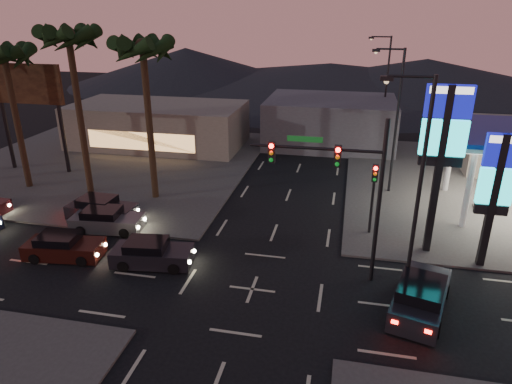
% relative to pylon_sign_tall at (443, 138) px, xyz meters
% --- Properties ---
extents(ground, '(140.00, 140.00, 0.00)m').
position_rel_pylon_sign_tall_xyz_m(ground, '(-8.50, -5.50, -6.39)').
color(ground, black).
rests_on(ground, ground).
extents(corner_lot_nw, '(24.00, 24.00, 0.12)m').
position_rel_pylon_sign_tall_xyz_m(corner_lot_nw, '(-24.50, 10.50, -6.33)').
color(corner_lot_nw, '#47443F').
rests_on(corner_lot_nw, ground).
extents(pylon_sign_tall, '(2.20, 0.35, 9.00)m').
position_rel_pylon_sign_tall_xyz_m(pylon_sign_tall, '(0.00, 0.00, 0.00)').
color(pylon_sign_tall, black).
rests_on(pylon_sign_tall, ground).
extents(pylon_sign_short, '(1.60, 0.35, 7.00)m').
position_rel_pylon_sign_tall_xyz_m(pylon_sign_short, '(2.50, -1.00, -1.74)').
color(pylon_sign_short, black).
rests_on(pylon_sign_short, ground).
extents(traffic_signal_mast, '(6.10, 0.39, 8.00)m').
position_rel_pylon_sign_tall_xyz_m(traffic_signal_mast, '(-4.74, -3.51, -1.17)').
color(traffic_signal_mast, black).
rests_on(traffic_signal_mast, ground).
extents(pedestal_signal, '(0.32, 0.39, 4.30)m').
position_rel_pylon_sign_tall_xyz_m(pedestal_signal, '(-3.00, 1.48, -3.47)').
color(pedestal_signal, black).
rests_on(pedestal_signal, ground).
extents(streetlight_near, '(2.14, 0.25, 10.00)m').
position_rel_pylon_sign_tall_xyz_m(streetlight_near, '(-1.71, -4.50, -0.68)').
color(streetlight_near, black).
rests_on(streetlight_near, ground).
extents(streetlight_mid, '(2.14, 0.25, 10.00)m').
position_rel_pylon_sign_tall_xyz_m(streetlight_mid, '(-1.71, 8.50, -0.68)').
color(streetlight_mid, black).
rests_on(streetlight_mid, ground).
extents(streetlight_far, '(2.14, 0.25, 10.00)m').
position_rel_pylon_sign_tall_xyz_m(streetlight_far, '(-1.71, 22.50, -0.68)').
color(streetlight_far, black).
rests_on(streetlight_far, ground).
extents(palm_a, '(4.41, 4.41, 10.86)m').
position_rel_pylon_sign_tall_xyz_m(palm_a, '(-17.50, 4.00, 3.03)').
color(palm_a, black).
rests_on(palm_a, ground).
extents(palm_b, '(4.41, 4.41, 11.46)m').
position_rel_pylon_sign_tall_xyz_m(palm_b, '(-22.50, 4.00, 3.58)').
color(palm_b, black).
rests_on(palm_b, ground).
extents(palm_c, '(4.41, 4.41, 10.26)m').
position_rel_pylon_sign_tall_xyz_m(palm_c, '(-27.50, 4.00, 2.49)').
color(palm_c, black).
rests_on(palm_c, ground).
extents(billboard, '(6.00, 0.30, 8.50)m').
position_rel_pylon_sign_tall_xyz_m(billboard, '(-29.00, 7.50, -0.06)').
color(billboard, black).
rests_on(billboard, ground).
extents(building_far_west, '(16.00, 8.00, 4.00)m').
position_rel_pylon_sign_tall_xyz_m(building_far_west, '(-22.50, 16.50, -4.39)').
color(building_far_west, '#726B5B').
rests_on(building_far_west, ground).
extents(building_far_mid, '(12.00, 9.00, 4.40)m').
position_rel_pylon_sign_tall_xyz_m(building_far_mid, '(-6.50, 20.50, -4.19)').
color(building_far_mid, '#4C4C51').
rests_on(building_far_mid, ground).
extents(hill_left, '(40.00, 40.00, 6.00)m').
position_rel_pylon_sign_tall_xyz_m(hill_left, '(-33.50, 54.50, -3.39)').
color(hill_left, black).
rests_on(hill_left, ground).
extents(hill_right, '(50.00, 50.00, 5.00)m').
position_rel_pylon_sign_tall_xyz_m(hill_right, '(6.50, 54.50, -3.89)').
color(hill_right, black).
rests_on(hill_right, ground).
extents(hill_center, '(60.00, 60.00, 4.00)m').
position_rel_pylon_sign_tall_xyz_m(hill_center, '(-8.50, 54.50, -4.39)').
color(hill_center, black).
rests_on(hill_center, ground).
extents(car_lane_a_front, '(4.33, 2.19, 1.37)m').
position_rel_pylon_sign_tall_xyz_m(car_lane_a_front, '(-14.06, -4.36, -5.76)').
color(car_lane_a_front, black).
rests_on(car_lane_a_front, ground).
extents(car_lane_a_mid, '(4.25, 2.14, 1.34)m').
position_rel_pylon_sign_tall_xyz_m(car_lane_a_mid, '(-18.94, -4.65, -5.77)').
color(car_lane_a_mid, '#34130E').
rests_on(car_lane_a_mid, ground).
extents(car_lane_b_front, '(4.38, 2.12, 1.39)m').
position_rel_pylon_sign_tall_xyz_m(car_lane_b_front, '(-18.31, -1.24, -5.75)').
color(car_lane_b_front, '#535456').
rests_on(car_lane_b_front, ground).
extents(car_lane_b_mid, '(4.45, 2.00, 1.43)m').
position_rel_pylon_sign_tall_xyz_m(car_lane_b_mid, '(-19.42, 0.15, -5.73)').
color(car_lane_b_mid, black).
rests_on(car_lane_b_mid, ground).
extents(suv_station, '(3.15, 5.03, 1.57)m').
position_rel_pylon_sign_tall_xyz_m(suv_station, '(-0.99, -5.61, -5.67)').
color(suv_station, black).
rests_on(suv_station, ground).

